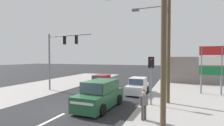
# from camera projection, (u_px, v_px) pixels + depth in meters

# --- Properties ---
(ground_plane) EXTENTS (140.00, 140.00, 0.00)m
(ground_plane) POSITION_uv_depth(u_px,v_px,m) (72.00, 110.00, 11.66)
(ground_plane) COLOR #28282B
(lane_dash_near) EXTENTS (0.20, 2.40, 0.01)m
(lane_dash_near) POSITION_uv_depth(u_px,v_px,m) (51.00, 120.00, 9.79)
(lane_dash_near) COLOR silver
(lane_dash_near) RESTS_ON ground
(lane_dash_mid) EXTENTS (0.20, 2.40, 0.01)m
(lane_dash_mid) POSITION_uv_depth(u_px,v_px,m) (92.00, 100.00, 14.47)
(lane_dash_mid) COLOR silver
(lane_dash_mid) RESTS_ON ground
(lane_dash_far) EXTENTS (0.20, 2.40, 0.01)m
(lane_dash_far) POSITION_uv_depth(u_px,v_px,m) (113.00, 89.00, 19.15)
(lane_dash_far) COLOR silver
(lane_dash_far) RESTS_ON ground
(kerb_right_verge) EXTENTS (10.00, 44.00, 0.02)m
(kerb_right_verge) POSITION_uv_depth(u_px,v_px,m) (220.00, 116.00, 10.37)
(kerb_right_verge) COLOR #A39E99
(kerb_right_verge) RESTS_ON ground
(kerb_left_verge) EXTENTS (8.00, 40.00, 0.02)m
(kerb_left_verge) POSITION_uv_depth(u_px,v_px,m) (24.00, 91.00, 18.39)
(kerb_left_verge) COLOR #A39E99
(kerb_left_verge) RESTS_ON ground
(utility_pole_foreground_right) EXTENTS (3.78, 0.29, 9.22)m
(utility_pole_foreground_right) POSITION_uv_depth(u_px,v_px,m) (161.00, 26.00, 8.06)
(utility_pole_foreground_right) COLOR #4C3D2B
(utility_pole_foreground_right) RESTS_ON ground
(utility_pole_midground_right) EXTENTS (3.78, 0.43, 10.33)m
(utility_pole_midground_right) POSITION_uv_depth(u_px,v_px,m) (167.00, 31.00, 13.25)
(utility_pole_midground_right) COLOR #4C3D2B
(utility_pole_midground_right) RESTS_ON ground
(traffic_signal_mast) EXTENTS (5.28, 0.58, 6.00)m
(traffic_signal_mast) POSITION_uv_depth(u_px,v_px,m) (59.00, 51.00, 18.07)
(traffic_signal_mast) COLOR slate
(traffic_signal_mast) RESTS_ON ground
(pedestal_signal_right_kerb) EXTENTS (0.44, 0.31, 3.56)m
(pedestal_signal_right_kerb) POSITION_uv_depth(u_px,v_px,m) (151.00, 72.00, 12.78)
(pedestal_signal_right_kerb) COLOR slate
(pedestal_signal_right_kerb) RESTS_ON ground
(shopping_plaza_sign) EXTENTS (2.10, 0.16, 4.60)m
(shopping_plaza_sign) POSITION_uv_depth(u_px,v_px,m) (211.00, 63.00, 16.53)
(shopping_plaza_sign) COLOR slate
(shopping_plaza_sign) RESTS_ON ground
(shopfront_wall_far) EXTENTS (12.00, 1.00, 3.60)m
(shopfront_wall_far) POSITION_uv_depth(u_px,v_px,m) (213.00, 71.00, 22.71)
(shopfront_wall_far) COLOR gray
(shopfront_wall_far) RESTS_ON ground
(hatchback_oncoming_near) EXTENTS (1.89, 3.70, 1.53)m
(hatchback_oncoming_near) POSITION_uv_depth(u_px,v_px,m) (102.00, 82.00, 20.00)
(hatchback_oncoming_near) COLOR maroon
(hatchback_oncoming_near) RESTS_ON ground
(suv_kerbside_parked) EXTENTS (2.22, 4.61, 1.90)m
(suv_kerbside_parked) POSITION_uv_depth(u_px,v_px,m) (100.00, 95.00, 12.14)
(suv_kerbside_parked) COLOR #235633
(suv_kerbside_parked) RESTS_ON ground
(hatchback_crossing_left) EXTENTS (1.79, 3.64, 1.53)m
(hatchback_crossing_left) POSITION_uv_depth(u_px,v_px,m) (138.00, 86.00, 16.98)
(hatchback_crossing_left) COLOR silver
(hatchback_crossing_left) RESTS_ON ground
(pedestrian_at_kerb) EXTENTS (0.42, 0.42, 1.63)m
(pedestrian_at_kerb) POSITION_uv_depth(u_px,v_px,m) (144.00, 104.00, 9.68)
(pedestrian_at_kerb) COLOR #47423D
(pedestrian_at_kerb) RESTS_ON ground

